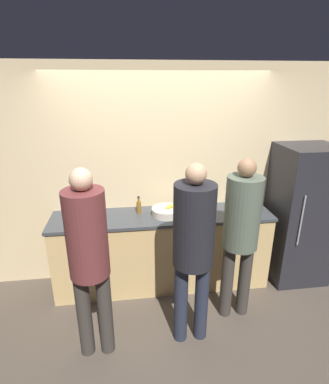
{
  "coord_description": "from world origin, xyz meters",
  "views": [
    {
      "loc": [
        -0.39,
        -2.8,
        2.4
      ],
      "look_at": [
        0.0,
        0.13,
        1.29
      ],
      "focal_mm": 28.0,
      "sensor_mm": 36.0,
      "label": 1
    }
  ],
  "objects_px": {
    "fruit_bowl": "(167,211)",
    "bottle_red": "(233,206)",
    "bottle_amber": "(139,207)",
    "potted_plant": "(208,198)",
    "person_right": "(241,228)",
    "cup_red": "(97,210)",
    "utensil_crock": "(248,201)",
    "person_center": "(193,242)",
    "person_left": "(89,253)",
    "refrigerator": "(300,215)"
  },
  "relations": [
    {
      "from": "fruit_bowl",
      "to": "bottle_red",
      "type": "xyz_separation_m",
      "value": [
        0.78,
        -0.03,
        0.04
      ]
    },
    {
      "from": "bottle_red",
      "to": "bottle_amber",
      "type": "relative_size",
      "value": 0.99
    },
    {
      "from": "bottle_amber",
      "to": "potted_plant",
      "type": "bearing_deg",
      "value": 1.89
    },
    {
      "from": "bottle_amber",
      "to": "person_right",
      "type": "bearing_deg",
      "value": -35.71
    },
    {
      "from": "fruit_bowl",
      "to": "bottle_amber",
      "type": "xyz_separation_m",
      "value": [
        -0.31,
        0.09,
        0.04
      ]
    },
    {
      "from": "fruit_bowl",
      "to": "bottle_amber",
      "type": "bearing_deg",
      "value": 163.77
    },
    {
      "from": "cup_red",
      "to": "utensil_crock",
      "type": "bearing_deg",
      "value": -0.87
    },
    {
      "from": "bottle_red",
      "to": "cup_red",
      "type": "height_order",
      "value": "bottle_red"
    },
    {
      "from": "utensil_crock",
      "to": "cup_red",
      "type": "bearing_deg",
      "value": 179.13
    },
    {
      "from": "person_right",
      "to": "bottle_amber",
      "type": "distance_m",
      "value": 1.19
    },
    {
      "from": "person_center",
      "to": "potted_plant",
      "type": "distance_m",
      "value": 1.07
    },
    {
      "from": "person_right",
      "to": "bottle_red",
      "type": "xyz_separation_m",
      "value": [
        0.12,
        0.58,
        -0.02
      ]
    },
    {
      "from": "person_right",
      "to": "fruit_bowl",
      "type": "relative_size",
      "value": 5.1
    },
    {
      "from": "person_center",
      "to": "bottle_amber",
      "type": "height_order",
      "value": "person_center"
    },
    {
      "from": "person_left",
      "to": "person_right",
      "type": "bearing_deg",
      "value": 12.19
    },
    {
      "from": "person_left",
      "to": "refrigerator",
      "type": "bearing_deg",
      "value": 20.11
    },
    {
      "from": "person_right",
      "to": "utensil_crock",
      "type": "height_order",
      "value": "person_right"
    },
    {
      "from": "bottle_red",
      "to": "fruit_bowl",
      "type": "bearing_deg",
      "value": 177.95
    },
    {
      "from": "utensil_crock",
      "to": "person_right",
      "type": "bearing_deg",
      "value": -116.75
    },
    {
      "from": "person_right",
      "to": "bottle_amber",
      "type": "relative_size",
      "value": 8.38
    },
    {
      "from": "bottle_amber",
      "to": "bottle_red",
      "type": "bearing_deg",
      "value": -6.21
    },
    {
      "from": "refrigerator",
      "to": "bottle_red",
      "type": "height_order",
      "value": "refrigerator"
    },
    {
      "from": "cup_red",
      "to": "person_center",
      "type": "bearing_deg",
      "value": -48.08
    },
    {
      "from": "person_left",
      "to": "utensil_crock",
      "type": "bearing_deg",
      "value": 29.84
    },
    {
      "from": "fruit_bowl",
      "to": "bottle_amber",
      "type": "height_order",
      "value": "bottle_amber"
    },
    {
      "from": "refrigerator",
      "to": "potted_plant",
      "type": "bearing_deg",
      "value": 172.79
    },
    {
      "from": "bottle_amber",
      "to": "potted_plant",
      "type": "distance_m",
      "value": 0.84
    },
    {
      "from": "bottle_red",
      "to": "cup_red",
      "type": "bearing_deg",
      "value": 173.78
    },
    {
      "from": "cup_red",
      "to": "fruit_bowl",
      "type": "bearing_deg",
      "value": -10.27
    },
    {
      "from": "person_left",
      "to": "person_center",
      "type": "relative_size",
      "value": 1.0
    },
    {
      "from": "cup_red",
      "to": "potted_plant",
      "type": "bearing_deg",
      "value": -1.09
    },
    {
      "from": "person_left",
      "to": "cup_red",
      "type": "height_order",
      "value": "person_left"
    },
    {
      "from": "fruit_bowl",
      "to": "cup_red",
      "type": "xyz_separation_m",
      "value": [
        -0.79,
        0.14,
        -0.0
      ]
    },
    {
      "from": "person_left",
      "to": "person_right",
      "type": "relative_size",
      "value": 1.03
    },
    {
      "from": "person_right",
      "to": "cup_red",
      "type": "xyz_separation_m",
      "value": [
        -1.45,
        0.75,
        -0.06
      ]
    },
    {
      "from": "refrigerator",
      "to": "bottle_red",
      "type": "xyz_separation_m",
      "value": [
        -0.87,
        -0.0,
        0.17
      ]
    },
    {
      "from": "cup_red",
      "to": "bottle_amber",
      "type": "bearing_deg",
      "value": -6.25
    },
    {
      "from": "person_left",
      "to": "fruit_bowl",
      "type": "distance_m",
      "value": 1.2
    },
    {
      "from": "person_left",
      "to": "bottle_amber",
      "type": "bearing_deg",
      "value": 65.22
    },
    {
      "from": "fruit_bowl",
      "to": "person_center",
      "type": "bearing_deg",
      "value": -82.3
    },
    {
      "from": "refrigerator",
      "to": "utensil_crock",
      "type": "bearing_deg",
      "value": 167.54
    },
    {
      "from": "bottle_red",
      "to": "cup_red",
      "type": "relative_size",
      "value": 2.35
    },
    {
      "from": "person_center",
      "to": "person_right",
      "type": "xyz_separation_m",
      "value": [
        0.54,
        0.26,
        -0.04
      ]
    },
    {
      "from": "person_left",
      "to": "person_right",
      "type": "distance_m",
      "value": 1.47
    },
    {
      "from": "refrigerator",
      "to": "potted_plant",
      "type": "distance_m",
      "value": 1.16
    },
    {
      "from": "bottle_red",
      "to": "cup_red",
      "type": "xyz_separation_m",
      "value": [
        -1.57,
        0.17,
        -0.04
      ]
    },
    {
      "from": "cup_red",
      "to": "person_right",
      "type": "bearing_deg",
      "value": -27.34
    },
    {
      "from": "person_left",
      "to": "potted_plant",
      "type": "relative_size",
      "value": 7.56
    },
    {
      "from": "refrigerator",
      "to": "fruit_bowl",
      "type": "height_order",
      "value": "refrigerator"
    },
    {
      "from": "refrigerator",
      "to": "fruit_bowl",
      "type": "distance_m",
      "value": 1.66
    }
  ]
}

